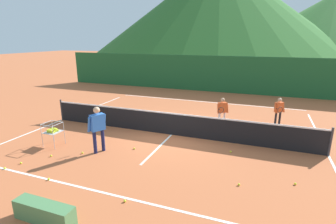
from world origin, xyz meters
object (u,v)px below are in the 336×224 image
at_px(tennis_ball_1, 51,156).
at_px(tennis_ball_8, 239,184).
at_px(tennis_ball_2, 134,148).
at_px(tennis_ball_4, 21,163).
at_px(tennis_ball_3, 295,184).
at_px(courtside_bench, 44,212).
at_px(tennis_ball_6, 231,152).
at_px(tennis_ball_0, 91,131).
at_px(tennis_ball_5, 49,179).
at_px(ball_cart, 53,131).
at_px(tennis_ball_7, 82,153).
at_px(student_1, 279,109).
at_px(tennis_ball_10, 125,201).
at_px(tennis_net, 172,124).
at_px(tennis_ball_9, 5,168).
at_px(instructor, 98,125).
at_px(student_0, 222,109).

bearing_deg(tennis_ball_1, tennis_ball_8, 3.91).
relative_size(tennis_ball_2, tennis_ball_4, 1.00).
bearing_deg(tennis_ball_3, tennis_ball_4, -167.72).
bearing_deg(tennis_ball_3, courtside_bench, -145.85).
bearing_deg(tennis_ball_6, tennis_ball_0, 179.50).
bearing_deg(tennis_ball_5, ball_cart, 130.51).
bearing_deg(tennis_ball_2, tennis_ball_7, -147.27).
relative_size(student_1, tennis_ball_10, 19.54).
distance_m(tennis_net, student_1, 5.18).
bearing_deg(tennis_ball_8, tennis_ball_9, -166.78).
bearing_deg(tennis_net, tennis_ball_7, -128.60).
bearing_deg(tennis_ball_3, instructor, -179.22).
bearing_deg(courtside_bench, tennis_ball_4, 147.56).
bearing_deg(ball_cart, tennis_ball_10, -26.75).
height_order(tennis_ball_5, tennis_ball_9, same).
bearing_deg(tennis_ball_8, student_1, 79.50).
xyz_separation_m(tennis_net, tennis_ball_8, (3.14, -3.07, -0.47)).
relative_size(student_1, tennis_ball_3, 19.54).
bearing_deg(tennis_ball_9, tennis_net, 50.52).
bearing_deg(tennis_ball_2, instructor, -149.53).
relative_size(tennis_ball_6, tennis_ball_9, 1.00).
xyz_separation_m(tennis_ball_5, tennis_ball_10, (2.61, -0.14, 0.00)).
xyz_separation_m(tennis_net, tennis_ball_7, (-2.33, -2.92, -0.47)).
distance_m(ball_cart, tennis_ball_2, 3.22).
bearing_deg(tennis_ball_6, tennis_ball_7, -158.09).
distance_m(tennis_ball_1, tennis_ball_6, 6.36).
xyz_separation_m(tennis_ball_6, courtside_bench, (-3.41, -5.21, 0.20)).
relative_size(instructor, ball_cart, 1.88).
height_order(instructor, tennis_ball_4, instructor).
height_order(tennis_ball_7, tennis_ball_9, same).
relative_size(tennis_ball_7, tennis_ball_10, 1.00).
bearing_deg(tennis_ball_3, tennis_ball_6, 142.48).
relative_size(tennis_ball_3, tennis_ball_9, 1.00).
height_order(student_0, tennis_ball_5, student_0).
bearing_deg(tennis_ball_8, tennis_net, 135.60).
bearing_deg(tennis_ball_5, instructor, 84.10).
relative_size(ball_cart, tennis_ball_0, 13.22).
distance_m(tennis_ball_7, courtside_bench, 3.58).
distance_m(tennis_net, instructor, 3.20).
bearing_deg(tennis_ball_7, tennis_ball_10, -34.48).
distance_m(tennis_ball_0, tennis_ball_6, 6.11).
bearing_deg(instructor, tennis_ball_10, -44.33).
xyz_separation_m(tennis_ball_1, tennis_ball_5, (1.12, -1.24, 0.00)).
distance_m(tennis_ball_3, tennis_ball_4, 8.54).
bearing_deg(tennis_net, tennis_ball_1, -132.37).
height_order(tennis_ball_0, tennis_ball_5, same).
bearing_deg(instructor, tennis_ball_3, 0.78).
bearing_deg(tennis_ball_4, tennis_ball_8, 10.01).
bearing_deg(instructor, tennis_ball_5, -95.90).
distance_m(student_1, tennis_ball_6, 4.27).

